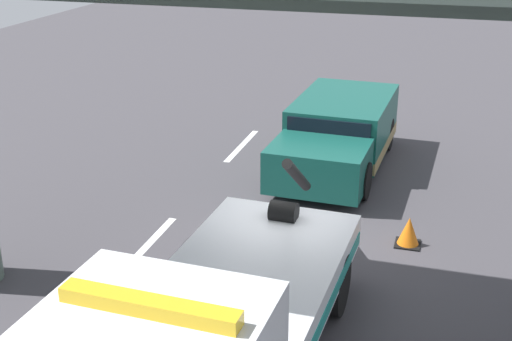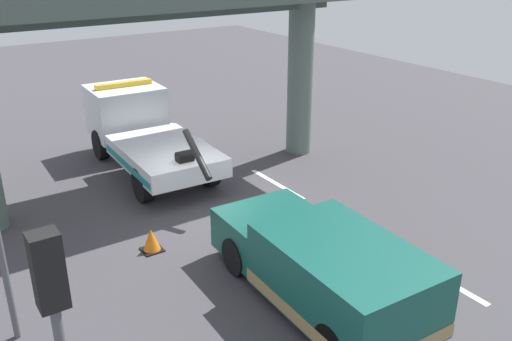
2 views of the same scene
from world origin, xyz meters
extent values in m
cube|color=#423F44|center=(0.00, 0.00, -0.05)|extent=(60.00, 40.00, 0.10)
cube|color=silver|center=(-6.00, -2.70, 0.00)|extent=(2.60, 0.16, 0.01)
cube|color=silver|center=(0.00, -2.70, 0.00)|extent=(2.60, 0.16, 0.01)
cube|color=white|center=(1.87, 0.05, 0.93)|extent=(3.93, 2.55, 0.55)
cube|color=teal|center=(1.92, 1.25, 0.84)|extent=(3.65, 0.16, 0.20)
cylinder|color=black|center=(-0.32, 0.13, 1.66)|extent=(1.42, 0.24, 1.07)
cylinder|color=black|center=(0.49, 0.10, 1.32)|extent=(0.38, 0.46, 0.36)
cube|color=yellow|center=(5.20, -0.09, 2.38)|extent=(0.32, 1.93, 0.16)
cylinder|color=black|center=(1.14, 1.11, 0.50)|extent=(1.01, 0.36, 1.00)
cylinder|color=black|center=(1.06, -0.96, 0.50)|extent=(1.01, 0.36, 1.00)
cube|color=#145147|center=(-5.91, 0.03, 0.91)|extent=(3.54, 2.33, 1.35)
cube|color=#145147|center=(-3.32, -0.08, 0.71)|extent=(1.81, 2.18, 0.95)
cube|color=black|center=(-4.16, -0.04, 1.20)|extent=(0.14, 1.94, 0.59)
cube|color=#9E8451|center=(-5.91, 0.03, 0.41)|extent=(3.56, 2.35, 0.28)
cylinder|color=black|center=(-3.43, 0.89, 0.42)|extent=(0.85, 0.31, 0.84)
cylinder|color=black|center=(-3.51, -1.03, 0.42)|extent=(0.85, 0.31, 0.84)
cylinder|color=black|center=(-6.82, 1.02, 0.42)|extent=(0.85, 0.31, 0.84)
cylinder|color=black|center=(-6.90, -0.90, 0.42)|extent=(0.85, 0.31, 0.84)
cone|color=orange|center=(-1.50, 2.05, 0.28)|extent=(0.43, 0.43, 0.57)
cube|color=black|center=(-1.50, 2.05, 0.01)|extent=(0.48, 0.48, 0.03)
camera|label=1|loc=(10.45, 2.58, 6.11)|focal=48.05mm
camera|label=2|loc=(-12.35, 6.36, 6.78)|focal=38.80mm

